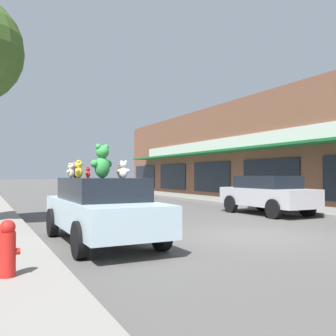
{
  "coord_description": "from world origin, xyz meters",
  "views": [
    {
      "loc": [
        -6.13,
        -7.6,
        1.55
      ],
      "look_at": [
        -1.24,
        2.18,
        1.75
      ],
      "focal_mm": 40.0,
      "sensor_mm": 36.0,
      "label": 1
    }
  ],
  "objects_px": {
    "plush_art_car": "(101,208)",
    "teddy_bear_red": "(88,172)",
    "teddy_bear_pink": "(75,170)",
    "fire_hydrant": "(7,248)",
    "teddy_bear_cream": "(71,171)",
    "teddy_bear_brown": "(121,171)",
    "teddy_bear_giant": "(102,162)",
    "teddy_bear_yellow": "(79,169)",
    "parked_car_far_center": "(267,194)",
    "teddy_bear_white": "(124,170)"
  },
  "relations": [
    {
      "from": "teddy_bear_brown",
      "to": "teddy_bear_cream",
      "type": "xyz_separation_m",
      "value": [
        -1.15,
        0.14,
        0.01
      ]
    },
    {
      "from": "teddy_bear_brown",
      "to": "parked_car_far_center",
      "type": "distance_m",
      "value": 7.64
    },
    {
      "from": "teddy_bear_yellow",
      "to": "teddy_bear_pink",
      "type": "bearing_deg",
      "value": -162.37
    },
    {
      "from": "plush_art_car",
      "to": "teddy_bear_white",
      "type": "distance_m",
      "value": 1.11
    },
    {
      "from": "teddy_bear_giant",
      "to": "parked_car_far_center",
      "type": "distance_m",
      "value": 8.27
    },
    {
      "from": "plush_art_car",
      "to": "teddy_bear_pink",
      "type": "bearing_deg",
      "value": 137.2
    },
    {
      "from": "fire_hydrant",
      "to": "teddy_bear_cream",
      "type": "bearing_deg",
      "value": 63.5
    },
    {
      "from": "teddy_bear_giant",
      "to": "teddy_bear_brown",
      "type": "distance_m",
      "value": 0.65
    },
    {
      "from": "fire_hydrant",
      "to": "teddy_bear_yellow",
      "type": "bearing_deg",
      "value": 55.95
    },
    {
      "from": "teddy_bear_yellow",
      "to": "teddy_bear_cream",
      "type": "height_order",
      "value": "teddy_bear_yellow"
    },
    {
      "from": "plush_art_car",
      "to": "teddy_bear_red",
      "type": "xyz_separation_m",
      "value": [
        -0.04,
        1.07,
        0.82
      ]
    },
    {
      "from": "teddy_bear_giant",
      "to": "teddy_bear_cream",
      "type": "bearing_deg",
      "value": -55.08
    },
    {
      "from": "plush_art_car",
      "to": "teddy_bear_yellow",
      "type": "height_order",
      "value": "teddy_bear_yellow"
    },
    {
      "from": "teddy_bear_giant",
      "to": "parked_car_far_center",
      "type": "height_order",
      "value": "teddy_bear_giant"
    },
    {
      "from": "parked_car_far_center",
      "to": "teddy_bear_yellow",
      "type": "bearing_deg",
      "value": -156.81
    },
    {
      "from": "teddy_bear_white",
      "to": "teddy_bear_giant",
      "type": "bearing_deg",
      "value": -16.04
    },
    {
      "from": "teddy_bear_giant",
      "to": "fire_hydrant",
      "type": "relative_size",
      "value": 0.97
    },
    {
      "from": "teddy_bear_cream",
      "to": "teddy_bear_pink",
      "type": "bearing_deg",
      "value": -179.51
    },
    {
      "from": "teddy_bear_brown",
      "to": "fire_hydrant",
      "type": "bearing_deg",
      "value": 20.65
    },
    {
      "from": "teddy_bear_yellow",
      "to": "teddy_bear_cream",
      "type": "bearing_deg",
      "value": -154.85
    },
    {
      "from": "teddy_bear_red",
      "to": "fire_hydrant",
      "type": "xyz_separation_m",
      "value": [
        -2.09,
        -3.76,
        -1.09
      ]
    },
    {
      "from": "plush_art_car",
      "to": "teddy_bear_giant",
      "type": "distance_m",
      "value": 1.06
    },
    {
      "from": "teddy_bear_yellow",
      "to": "teddy_bear_pink",
      "type": "xyz_separation_m",
      "value": [
        0.13,
        0.92,
        -0.01
      ]
    },
    {
      "from": "plush_art_car",
      "to": "teddy_bear_white",
      "type": "bearing_deg",
      "value": -63.51
    },
    {
      "from": "teddy_bear_yellow",
      "to": "parked_car_far_center",
      "type": "relative_size",
      "value": 0.09
    },
    {
      "from": "plush_art_car",
      "to": "teddy_bear_brown",
      "type": "xyz_separation_m",
      "value": [
        0.53,
        0.21,
        0.84
      ]
    },
    {
      "from": "teddy_bear_yellow",
      "to": "teddy_bear_brown",
      "type": "distance_m",
      "value": 1.34
    },
    {
      "from": "teddy_bear_yellow",
      "to": "teddy_bear_cream",
      "type": "distance_m",
      "value": 0.81
    },
    {
      "from": "teddy_bear_giant",
      "to": "teddy_bear_cream",
      "type": "relative_size",
      "value": 2.24
    },
    {
      "from": "teddy_bear_brown",
      "to": "parked_car_far_center",
      "type": "xyz_separation_m",
      "value": [
        7.04,
        2.84,
        -0.82
      ]
    },
    {
      "from": "teddy_bear_yellow",
      "to": "parked_car_far_center",
      "type": "distance_m",
      "value": 8.96
    },
    {
      "from": "teddy_bear_cream",
      "to": "teddy_bear_white",
      "type": "bearing_deg",
      "value": 93.37
    },
    {
      "from": "teddy_bear_yellow",
      "to": "teddy_bear_giant",
      "type": "bearing_deg",
      "value": 147.91
    },
    {
      "from": "teddy_bear_brown",
      "to": "teddy_bear_white",
      "type": "xyz_separation_m",
      "value": [
        -0.22,
        -0.83,
        0.02
      ]
    },
    {
      "from": "teddy_bear_pink",
      "to": "parked_car_far_center",
      "type": "bearing_deg",
      "value": 140.62
    },
    {
      "from": "fire_hydrant",
      "to": "teddy_bear_brown",
      "type": "bearing_deg",
      "value": 47.41
    },
    {
      "from": "teddy_bear_brown",
      "to": "teddy_bear_yellow",
      "type": "bearing_deg",
      "value": 3.36
    },
    {
      "from": "teddy_bear_yellow",
      "to": "teddy_bear_white",
      "type": "xyz_separation_m",
      "value": [
        0.94,
        -0.16,
        0.0
      ]
    },
    {
      "from": "plush_art_car",
      "to": "teddy_bear_red",
      "type": "relative_size",
      "value": 16.25
    },
    {
      "from": "teddy_bear_cream",
      "to": "fire_hydrant",
      "type": "relative_size",
      "value": 0.44
    },
    {
      "from": "teddy_bear_cream",
      "to": "teddy_bear_red",
      "type": "xyz_separation_m",
      "value": [
        0.58,
        0.72,
        -0.03
      ]
    },
    {
      "from": "teddy_bear_pink",
      "to": "fire_hydrant",
      "type": "bearing_deg",
      "value": 5.27
    },
    {
      "from": "teddy_bear_cream",
      "to": "teddy_bear_brown",
      "type": "bearing_deg",
      "value": 132.74
    },
    {
      "from": "teddy_bear_pink",
      "to": "teddy_bear_white",
      "type": "distance_m",
      "value": 1.34
    },
    {
      "from": "teddy_bear_brown",
      "to": "parked_car_far_center",
      "type": "height_order",
      "value": "teddy_bear_brown"
    },
    {
      "from": "teddy_bear_brown",
      "to": "teddy_bear_red",
      "type": "bearing_deg",
      "value": -83.16
    },
    {
      "from": "plush_art_car",
      "to": "teddy_bear_cream",
      "type": "bearing_deg",
      "value": 150.38
    },
    {
      "from": "teddy_bear_pink",
      "to": "fire_hydrant",
      "type": "distance_m",
      "value": 3.71
    },
    {
      "from": "teddy_bear_pink",
      "to": "teddy_bear_giant",
      "type": "bearing_deg",
      "value": 75.34
    },
    {
      "from": "parked_car_far_center",
      "to": "teddy_bear_cream",
      "type": "bearing_deg",
      "value": -161.74
    }
  ]
}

